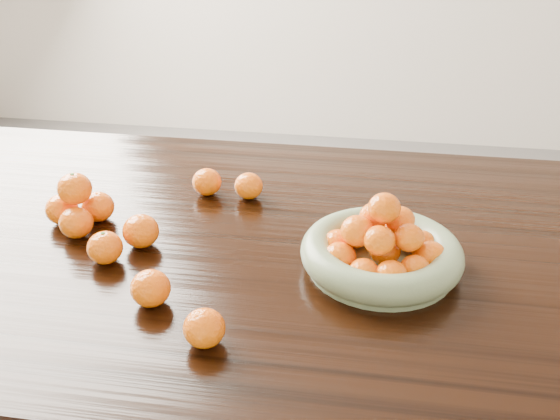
# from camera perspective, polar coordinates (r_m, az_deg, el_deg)

# --- Properties ---
(dining_table) EXTENTS (2.00, 1.00, 0.75)m
(dining_table) POSITION_cam_1_polar(r_m,az_deg,el_deg) (1.27, -0.87, -6.28)
(dining_table) COLOR black
(dining_table) RESTS_ON ground
(fruit_bowl) EXTENTS (0.29, 0.29, 0.15)m
(fruit_bowl) POSITION_cam_1_polar(r_m,az_deg,el_deg) (1.13, 9.27, -3.67)
(fruit_bowl) COLOR #717F5D
(fruit_bowl) RESTS_ON dining_table
(orange_pyramid) EXTENTS (0.13, 0.14, 0.12)m
(orange_pyramid) POSITION_cam_1_polar(r_m,az_deg,el_deg) (1.31, -18.01, 0.31)
(orange_pyramid) COLOR orange
(orange_pyramid) RESTS_ON dining_table
(loose_orange_0) EXTENTS (0.07, 0.07, 0.06)m
(loose_orange_0) POSITION_cam_1_polar(r_m,az_deg,el_deg) (1.18, -15.71, -3.33)
(loose_orange_0) COLOR orange
(loose_orange_0) RESTS_ON dining_table
(loose_orange_1) EXTENTS (0.07, 0.07, 0.06)m
(loose_orange_1) POSITION_cam_1_polar(r_m,az_deg,el_deg) (1.05, -11.76, -7.02)
(loose_orange_1) COLOR orange
(loose_orange_1) RESTS_ON dining_table
(loose_orange_2) EXTENTS (0.06, 0.06, 0.06)m
(loose_orange_2) POSITION_cam_1_polar(r_m,az_deg,el_deg) (0.96, -6.94, -10.68)
(loose_orange_2) COLOR orange
(loose_orange_2) RESTS_ON dining_table
(loose_orange_3) EXTENTS (0.07, 0.07, 0.06)m
(loose_orange_3) POSITION_cam_1_polar(r_m,az_deg,el_deg) (1.22, -12.61, -1.89)
(loose_orange_3) COLOR orange
(loose_orange_3) RESTS_ON dining_table
(loose_orange_4) EXTENTS (0.06, 0.06, 0.06)m
(loose_orange_4) POSITION_cam_1_polar(r_m,az_deg,el_deg) (1.39, -6.70, 2.57)
(loose_orange_4) COLOR orange
(loose_orange_4) RESTS_ON dining_table
(loose_orange_5) EXTENTS (0.06, 0.06, 0.06)m
(loose_orange_5) POSITION_cam_1_polar(r_m,az_deg,el_deg) (1.37, -2.89, 2.22)
(loose_orange_5) COLOR orange
(loose_orange_5) RESTS_ON dining_table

